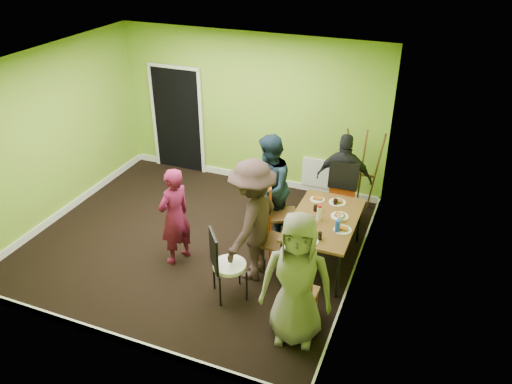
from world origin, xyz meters
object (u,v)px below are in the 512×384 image
at_px(easel, 362,173).
at_px(person_left_near, 252,221).
at_px(chair_back_end, 343,183).
at_px(person_back_end, 344,179).
at_px(dining_table, 324,222).
at_px(blue_bottle, 337,226).
at_px(person_left_far, 269,187).
at_px(chair_left_far, 277,209).
at_px(person_standing, 175,216).
at_px(orange_bottle, 320,209).
at_px(chair_bentwood, 224,262).
at_px(person_front_end, 297,280).
at_px(thermos, 319,213).
at_px(chair_left_near, 270,234).
at_px(chair_front_end, 300,291).

relative_size(easel, person_left_near, 0.88).
relative_size(chair_back_end, person_back_end, 0.73).
height_order(dining_table, blue_bottle, blue_bottle).
distance_m(easel, person_left_far, 1.67).
height_order(chair_left_far, person_standing, person_standing).
xyz_separation_m(chair_left_far, person_back_end, (0.79, 1.00, 0.19)).
distance_m(blue_bottle, orange_bottle, 0.55).
height_order(person_left_near, person_back_end, person_left_near).
relative_size(dining_table, chair_left_far, 1.45).
relative_size(chair_bentwood, person_front_end, 0.59).
relative_size(chair_back_end, orange_bottle, 14.55).
relative_size(chair_back_end, thermos, 5.35).
distance_m(chair_left_near, person_left_far, 0.92).
bearing_deg(chair_front_end, thermos, 96.94).
distance_m(chair_bentwood, person_left_far, 1.65).
distance_m(chair_back_end, orange_bottle, 0.92).
bearing_deg(chair_left_far, person_left_near, -27.10).
bearing_deg(chair_left_near, dining_table, 126.58).
bearing_deg(chair_back_end, thermos, 84.36).
distance_m(person_standing, person_left_far, 1.53).
xyz_separation_m(chair_front_end, thermos, (-0.14, 1.27, 0.36)).
bearing_deg(person_back_end, person_left_far, 36.84).
bearing_deg(person_front_end, chair_left_near, 112.88).
xyz_separation_m(easel, person_standing, (-2.23, -2.28, -0.03)).
height_order(chair_left_far, chair_bentwood, chair_left_far).
relative_size(dining_table, blue_bottle, 8.28).
bearing_deg(orange_bottle, chair_bentwood, -123.46).
xyz_separation_m(chair_left_far, person_standing, (-1.20, -0.99, 0.17)).
height_order(easel, person_standing, easel).
bearing_deg(chair_left_far, thermos, 42.08).
xyz_separation_m(chair_front_end, person_left_far, (-1.06, 1.74, 0.34)).
xyz_separation_m(chair_left_far, orange_bottle, (0.69, -0.10, 0.21)).
xyz_separation_m(chair_back_end, person_back_end, (-0.02, 0.19, -0.03)).
relative_size(blue_bottle, person_left_near, 0.10).
xyz_separation_m(chair_front_end, blue_bottle, (0.18, 1.06, 0.34)).
bearing_deg(blue_bottle, chair_back_end, 99.90).
relative_size(chair_left_near, orange_bottle, 13.05).
height_order(chair_left_near, orange_bottle, chair_left_near).
bearing_deg(person_left_near, easel, 159.22).
bearing_deg(person_standing, person_front_end, 86.70).
xyz_separation_m(dining_table, chair_front_end, (0.07, -1.32, -0.20)).
relative_size(dining_table, orange_bottle, 19.40).
height_order(chair_back_end, person_back_end, person_back_end).
bearing_deg(person_left_near, thermos, 132.18).
distance_m(chair_left_near, easel, 2.16).
xyz_separation_m(chair_left_far, chair_back_end, (0.81, 0.82, 0.21)).
xyz_separation_m(chair_back_end, easel, (0.22, 0.48, -0.02)).
distance_m(thermos, person_standing, 2.05).
bearing_deg(person_standing, easel, 154.21).
bearing_deg(blue_bottle, person_standing, -168.22).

